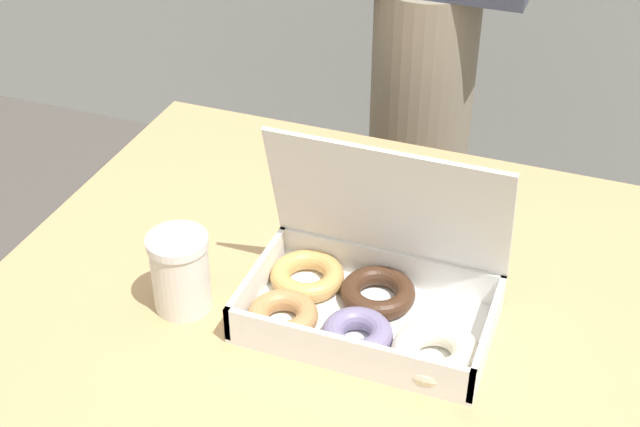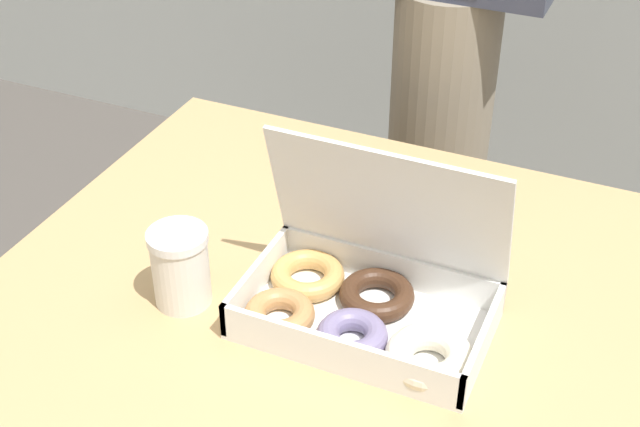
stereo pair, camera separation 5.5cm
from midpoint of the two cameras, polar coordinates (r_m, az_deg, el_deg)
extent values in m
cube|color=white|center=(1.17, 1.70, -7.03)|extent=(0.32, 0.19, 0.01)
cube|color=white|center=(1.20, -5.35, -4.30)|extent=(0.01, 0.19, 0.05)
cube|color=white|center=(1.13, 9.30, -7.74)|extent=(0.01, 0.19, 0.05)
cube|color=white|center=(1.09, 0.13, -8.98)|extent=(0.32, 0.01, 0.05)
cube|color=white|center=(1.22, 3.12, -3.37)|extent=(0.32, 0.01, 0.05)
cube|color=white|center=(1.14, 2.97, 0.64)|extent=(0.32, 0.06, 0.19)
torus|color=#B27F4C|center=(1.16, -3.78, -6.58)|extent=(0.10, 0.10, 0.03)
torus|color=tan|center=(1.22, -2.13, -4.04)|extent=(0.11, 0.11, 0.03)
torus|color=slate|center=(1.13, 0.98, -7.76)|extent=(0.12, 0.12, 0.03)
torus|color=#422819|center=(1.19, 2.40, -5.12)|extent=(0.14, 0.14, 0.03)
torus|color=silver|center=(1.11, 5.98, -8.84)|extent=(0.13, 0.13, 0.04)
cylinder|color=silver|center=(1.19, -10.21, -3.98)|extent=(0.08, 0.08, 0.10)
cylinder|color=white|center=(1.16, -10.49, -1.82)|extent=(0.08, 0.08, 0.01)
cylinder|color=gray|center=(1.95, 5.29, 1.55)|extent=(0.21, 0.21, 0.93)
camera|label=1|loc=(0.03, -91.38, -0.96)|focal=50.00mm
camera|label=2|loc=(0.03, 88.62, 0.96)|focal=50.00mm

